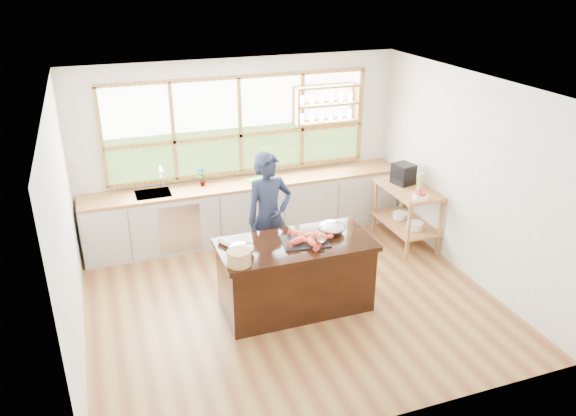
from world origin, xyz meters
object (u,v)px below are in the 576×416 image
cook (269,217)px  island (296,275)px  espresso_machine (403,174)px  wicker_basket (239,258)px

cook → island: bearing=-92.3°
espresso_machine → wicker_basket: (-2.96, -1.57, -0.07)m
island → cook: bearing=94.7°
island → cook: cook is taller
wicker_basket → island: bearing=20.4°
cook → wicker_basket: (-0.70, -1.11, 0.10)m
wicker_basket → espresso_machine: bearing=27.9°
cook → espresso_machine: (2.26, 0.45, 0.17)m
island → wicker_basket: size_ratio=6.92×
espresso_machine → wicker_basket: espresso_machine is taller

